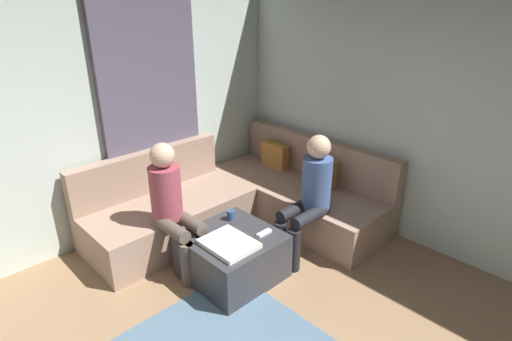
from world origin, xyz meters
name	(u,v)px	position (x,y,z in m)	size (l,w,h in m)	color
wall_back	(506,127)	(0.00, 2.94, 1.35)	(6.00, 0.12, 2.70)	silver
wall_left	(9,125)	(-2.94, 0.00, 1.35)	(0.12, 6.00, 2.70)	silver
curtain_panel	(152,111)	(-2.84, 1.30, 1.25)	(0.06, 1.10, 2.50)	#595166
sectional_couch	(244,200)	(-2.08, 1.88, 0.28)	(2.10, 2.55, 0.87)	#9E7F6B
ottoman	(232,256)	(-1.46, 1.17, 0.21)	(0.76, 0.76, 0.42)	#333338
folded_blanket	(229,244)	(-1.36, 1.05, 0.44)	(0.44, 0.36, 0.04)	white
coffee_mug	(231,215)	(-1.68, 1.35, 0.47)	(0.08, 0.08, 0.10)	#334C72
game_remote	(264,233)	(-1.28, 1.39, 0.43)	(0.05, 0.15, 0.02)	white
person_on_couch_back	(310,193)	(-1.22, 1.93, 0.66)	(0.30, 0.60, 1.20)	black
person_on_couch_side	(173,204)	(-1.93, 0.89, 0.66)	(0.60, 0.30, 1.20)	brown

